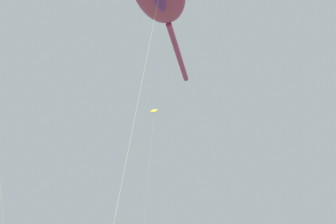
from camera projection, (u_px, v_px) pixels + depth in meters
The scene contains 1 object.
small_kite_bird_shape at pixel (152, 129), 41.34m from camera, with size 0.79×2.64×23.25m.
Camera 1 is at (-8.33, -4.01, 1.72)m, focal length 37.38 mm.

